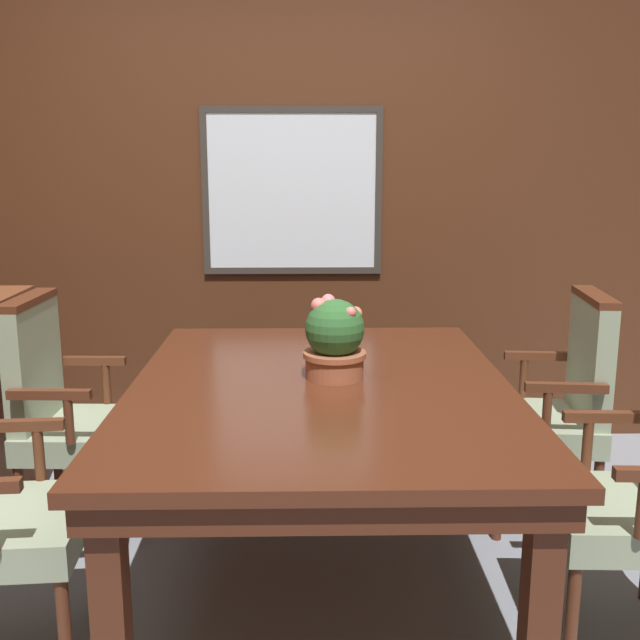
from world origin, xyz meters
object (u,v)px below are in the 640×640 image
(dining_table, at_px, (321,407))
(chair_left_far, at_px, (63,406))
(chair_right_far, at_px, (560,400))
(potted_plant, at_px, (334,339))

(dining_table, xyz_separation_m, chair_left_far, (-1.06, 0.38, -0.12))
(dining_table, distance_m, chair_right_far, 1.12)
(dining_table, distance_m, potted_plant, 0.25)
(chair_right_far, bearing_deg, chair_left_far, -83.54)
(chair_left_far, distance_m, potted_plant, 1.21)
(dining_table, xyz_separation_m, chair_right_far, (1.02, 0.42, -0.12))
(chair_left_far, height_order, chair_right_far, same)
(chair_right_far, xyz_separation_m, potted_plant, (-0.97, -0.35, 0.36))
(dining_table, height_order, chair_left_far, chair_left_far)
(chair_left_far, relative_size, potted_plant, 3.26)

